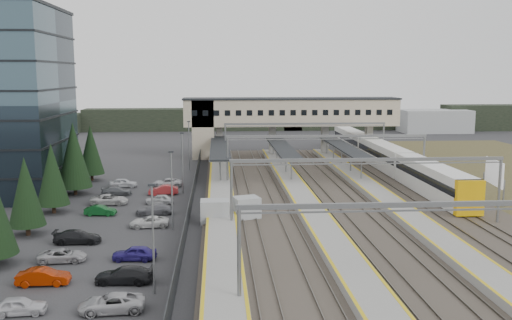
{
  "coord_description": "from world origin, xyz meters",
  "views": [
    {
      "loc": [
        -3.36,
        -64.55,
        15.73
      ],
      "look_at": [
        1.86,
        12.23,
        4.0
      ],
      "focal_mm": 40.0,
      "sensor_mm": 36.0,
      "label": 1
    }
  ],
  "objects": [
    {
      "name": "relay_cabin_far",
      "position": [
        -0.29,
        -4.23,
        1.23
      ],
      "size": [
        3.21,
        2.91,
        2.45
      ],
      "color": "#A0A3A5",
      "rests_on": "ground"
    },
    {
      "name": "relay_cabin_near",
      "position": [
        -3.72,
        -5.74,
        1.25
      ],
      "size": [
        3.01,
        2.22,
        2.5
      ],
      "color": "#A0A3A5",
      "rests_on": "ground"
    },
    {
      "name": "footbridge",
      "position": [
        7.7,
        42.0,
        7.93
      ],
      "size": [
        40.4,
        6.4,
        11.2
      ],
      "color": "#B8A78B",
      "rests_on": "ground"
    },
    {
      "name": "gantries",
      "position": [
        12.0,
        3.0,
        6.0
      ],
      "size": [
        28.4,
        62.28,
        7.17
      ],
      "color": "slate",
      "rests_on": "ground"
    },
    {
      "name": "lampposts",
      "position": [
        -8.0,
        1.25,
        4.34
      ],
      "size": [
        0.5,
        53.25,
        8.07
      ],
      "color": "slate",
      "rests_on": "ground"
    },
    {
      "name": "ground",
      "position": [
        0.0,
        0.0,
        0.0
      ],
      "size": [
        220.0,
        220.0,
        0.0
      ],
      "primitive_type": "plane",
      "color": "#2B2B2D",
      "rests_on": "ground"
    },
    {
      "name": "treeline_far",
      "position": [
        23.81,
        92.28,
        2.95
      ],
      "size": [
        170.0,
        19.0,
        7.0
      ],
      "color": "black",
      "rests_on": "ground"
    },
    {
      "name": "fence",
      "position": [
        -6.5,
        5.0,
        1.0
      ],
      "size": [
        0.08,
        90.0,
        2.0
      ],
      "color": "#26282B",
      "rests_on": "ground"
    },
    {
      "name": "canopies",
      "position": [
        7.0,
        27.0,
        3.92
      ],
      "size": [
        23.1,
        30.0,
        3.28
      ],
      "color": "black",
      "rests_on": "ground"
    },
    {
      "name": "conifer_row",
      "position": [
        -22.0,
        -3.86,
        4.84
      ],
      "size": [
        4.42,
        49.82,
        9.5
      ],
      "color": "black",
      "rests_on": "ground"
    },
    {
      "name": "rail_corridor",
      "position": [
        9.34,
        5.0,
        0.29
      ],
      "size": [
        34.0,
        90.0,
        0.92
      ],
      "color": "#373129",
      "rests_on": "ground"
    },
    {
      "name": "train",
      "position": [
        24.0,
        26.53,
        2.24
      ],
      "size": [
        3.12,
        65.31,
        3.93
      ],
      "color": "silver",
      "rests_on": "ground"
    },
    {
      "name": "car_park",
      "position": [
        -13.37,
        -6.88,
        0.61
      ],
      "size": [
        10.55,
        44.65,
        1.29
      ],
      "color": "silver",
      "rests_on": "ground"
    },
    {
      "name": "billboard",
      "position": [
        30.38,
        1.89,
        3.58
      ],
      "size": [
        1.01,
        6.16,
        5.3
      ],
      "color": "slate",
      "rests_on": "ground"
    }
  ]
}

